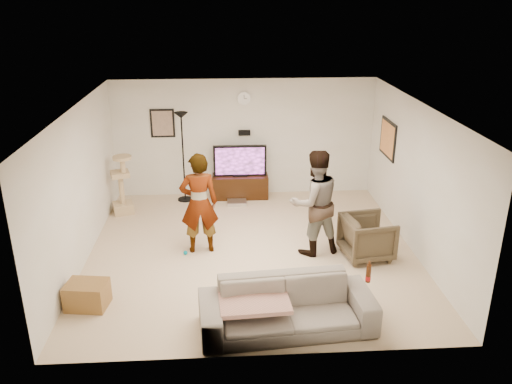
{
  "coord_description": "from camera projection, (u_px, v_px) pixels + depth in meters",
  "views": [
    {
      "loc": [
        -0.43,
        -7.94,
        4.17
      ],
      "look_at": [
        0.09,
        0.2,
        1.0
      ],
      "focal_mm": 36.45,
      "sensor_mm": 36.0,
      "label": 1
    }
  ],
  "objects": [
    {
      "name": "ceiling",
      "position": [
        251.0,
        106.0,
        8.01
      ],
      "size": [
        5.5,
        5.5,
        0.02
      ],
      "primitive_type": "cube",
      "color": "white",
      "rests_on": "wall_back"
    },
    {
      "name": "person_right",
      "position": [
        315.0,
        203.0,
        8.57
      ],
      "size": [
        1.03,
        0.9,
        1.81
      ],
      "primitive_type": "imported",
      "rotation": [
        0.0,
        0.0,
        3.42
      ],
      "color": "#2E649D",
      "rests_on": "floor"
    },
    {
      "name": "tv_stand",
      "position": [
        240.0,
        186.0,
        11.15
      ],
      "size": [
        1.18,
        0.45,
        0.49
      ],
      "primitive_type": "cube",
      "color": "black",
      "rests_on": "floor"
    },
    {
      "name": "wall_speaker",
      "position": [
        244.0,
        133.0,
        10.92
      ],
      "size": [
        0.25,
        0.1,
        0.1
      ],
      "primitive_type": "cube",
      "color": "black",
      "rests_on": "wall_back"
    },
    {
      "name": "tv_screen",
      "position": [
        240.0,
        161.0,
        10.9
      ],
      "size": [
        1.03,
        0.01,
        0.58
      ],
      "primitive_type": "cube",
      "color": "#D14BD5",
      "rests_on": "tv"
    },
    {
      "name": "cat_tree",
      "position": [
        121.0,
        184.0,
        10.25
      ],
      "size": [
        0.48,
        0.48,
        1.2
      ],
      "primitive_type": "cube",
      "rotation": [
        0.0,
        0.0,
        0.3
      ],
      "color": "tan",
      "rests_on": "floor"
    },
    {
      "name": "beer_bottle",
      "position": [
        368.0,
        273.0,
        6.65
      ],
      "size": [
        0.06,
        0.06,
        0.25
      ],
      "primitive_type": "cylinder",
      "color": "#461F0A",
      "rests_on": "sofa"
    },
    {
      "name": "toy_ball",
      "position": [
        185.0,
        253.0,
        8.77
      ],
      "size": [
        0.07,
        0.07,
        0.07
      ],
      "primitive_type": "sphere",
      "color": "#00809D",
      "rests_on": "floor"
    },
    {
      "name": "armchair",
      "position": [
        367.0,
        237.0,
        8.6
      ],
      "size": [
        0.89,
        0.87,
        0.72
      ],
      "primitive_type": "imported",
      "rotation": [
        0.0,
        0.0,
        1.72
      ],
      "color": "#443827",
      "rests_on": "floor"
    },
    {
      "name": "floor",
      "position": [
        252.0,
        251.0,
        8.92
      ],
      "size": [
        5.5,
        5.5,
        0.02
      ],
      "primitive_type": "cube",
      "color": "#C9B28A",
      "rests_on": "ground"
    },
    {
      "name": "picture_back",
      "position": [
        163.0,
        123.0,
        10.78
      ],
      "size": [
        0.42,
        0.03,
        0.52
      ],
      "primitive_type": "cube",
      "color": "gray",
      "rests_on": "wall_back"
    },
    {
      "name": "side_table",
      "position": [
        87.0,
        295.0,
        7.28
      ],
      "size": [
        0.61,
        0.49,
        0.37
      ],
      "primitive_type": "cube",
      "rotation": [
        0.0,
        0.0,
        -0.14
      ],
      "color": "brown",
      "rests_on": "floor"
    },
    {
      "name": "person_left",
      "position": [
        199.0,
        203.0,
        8.62
      ],
      "size": [
        0.68,
        0.48,
        1.74
      ],
      "primitive_type": "imported",
      "rotation": [
        0.0,
        0.0,
        3.25
      ],
      "color": "#B5B5B5",
      "rests_on": "floor"
    },
    {
      "name": "wall_front",
      "position": [
        265.0,
        265.0,
        5.91
      ],
      "size": [
        5.5,
        0.04,
        2.5
      ],
      "primitive_type": "cube",
      "color": "silver",
      "rests_on": "floor"
    },
    {
      "name": "wall_clock",
      "position": [
        244.0,
        98.0,
        10.69
      ],
      "size": [
        0.26,
        0.04,
        0.26
      ],
      "primitive_type": "cylinder",
      "rotation": [
        1.57,
        0.0,
        0.0
      ],
      "color": "white",
      "rests_on": "wall_back"
    },
    {
      "name": "console_box",
      "position": [
        237.0,
        202.0,
        10.86
      ],
      "size": [
        0.4,
        0.3,
        0.07
      ],
      "primitive_type": "cube",
      "color": "silver",
      "rests_on": "floor"
    },
    {
      "name": "tv",
      "position": [
        240.0,
        161.0,
        10.94
      ],
      "size": [
        1.12,
        0.08,
        0.66
      ],
      "primitive_type": "cube",
      "color": "black",
      "rests_on": "tv_stand"
    },
    {
      "name": "floor_lamp",
      "position": [
        183.0,
        158.0,
        10.75
      ],
      "size": [
        0.32,
        0.32,
        1.89
      ],
      "primitive_type": "cylinder",
      "color": "black",
      "rests_on": "floor"
    },
    {
      "name": "wall_left",
      "position": [
        80.0,
        186.0,
        8.3
      ],
      "size": [
        0.04,
        5.5,
        2.5
      ],
      "primitive_type": "cube",
      "color": "silver",
      "rests_on": "floor"
    },
    {
      "name": "wall_right",
      "position": [
        416.0,
        179.0,
        8.63
      ],
      "size": [
        0.04,
        5.5,
        2.5
      ],
      "primitive_type": "cube",
      "color": "silver",
      "rests_on": "floor"
    },
    {
      "name": "sofa",
      "position": [
        287.0,
        307.0,
        6.76
      ],
      "size": [
        2.33,
        1.08,
        0.66
      ],
      "primitive_type": "imported",
      "rotation": [
        0.0,
        0.0,
        0.09
      ],
      "color": "slate",
      "rests_on": "floor"
    },
    {
      "name": "throw_blanket",
      "position": [
        254.0,
        300.0,
        6.69
      ],
      "size": [
        0.94,
        0.76,
        0.06
      ],
      "primitive_type": "cube",
      "rotation": [
        0.0,
        0.0,
        0.07
      ],
      "color": "tan",
      "rests_on": "sofa"
    },
    {
      "name": "wall_back",
      "position": [
        244.0,
        138.0,
        11.02
      ],
      "size": [
        5.5,
        0.04,
        2.5
      ],
      "primitive_type": "cube",
      "color": "silver",
      "rests_on": "floor"
    },
    {
      "name": "picture_right",
      "position": [
        388.0,
        139.0,
        10.03
      ],
      "size": [
        0.03,
        0.78,
        0.62
      ],
      "primitive_type": "cube",
      "color": "#E48B49",
      "rests_on": "wall_right"
    }
  ]
}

